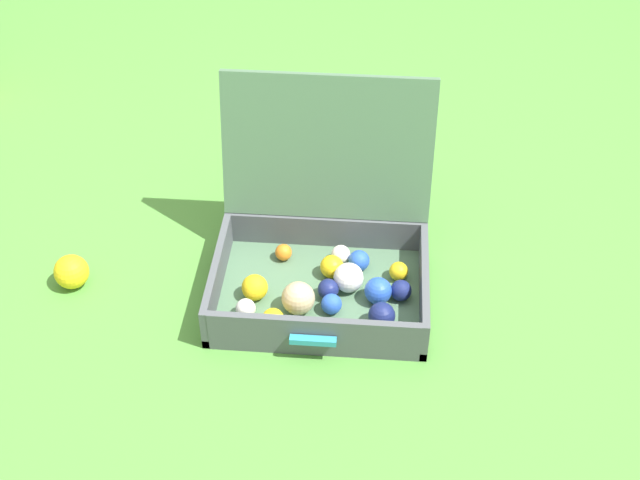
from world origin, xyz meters
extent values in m
plane|color=#4C8C38|center=(0.00, 0.00, 0.00)|extent=(16.00, 16.00, 0.00)
cube|color=#4C7051|center=(-0.01, 0.00, 0.01)|extent=(0.54, 0.39, 0.03)
cube|color=#4C5156|center=(-0.27, 0.00, 0.06)|extent=(0.02, 0.39, 0.12)
cube|color=#4C5156|center=(0.25, 0.00, 0.06)|extent=(0.02, 0.39, 0.12)
cube|color=#4C5156|center=(-0.01, -0.19, 0.06)|extent=(0.50, 0.02, 0.12)
cube|color=#4C5156|center=(-0.01, 0.18, 0.06)|extent=(0.50, 0.02, 0.12)
cube|color=#4C7051|center=(-0.01, 0.23, 0.30)|extent=(0.54, 0.10, 0.38)
cube|color=teal|center=(-0.01, -0.21, 0.07)|extent=(0.11, 0.02, 0.02)
sphere|color=yellow|center=(0.02, 0.06, 0.06)|extent=(0.06, 0.06, 0.06)
sphere|color=white|center=(0.06, 0.02, 0.06)|extent=(0.08, 0.08, 0.08)
sphere|color=blue|center=(0.14, -0.02, 0.06)|extent=(0.07, 0.07, 0.07)
sphere|color=navy|center=(0.15, -0.11, 0.06)|extent=(0.07, 0.07, 0.07)
sphere|color=yellow|center=(0.19, 0.06, 0.05)|extent=(0.05, 0.05, 0.05)
sphere|color=yellow|center=(-0.11, -0.13, 0.05)|extent=(0.05, 0.05, 0.05)
sphere|color=#D1B784|center=(-0.05, -0.07, 0.07)|extent=(0.08, 0.08, 0.08)
sphere|color=yellow|center=(-0.17, -0.03, 0.06)|extent=(0.07, 0.07, 0.07)
sphere|color=blue|center=(0.09, 0.09, 0.05)|extent=(0.06, 0.06, 0.06)
sphere|color=white|center=(-0.18, -0.10, 0.05)|extent=(0.05, 0.05, 0.05)
sphere|color=white|center=(0.04, 0.12, 0.05)|extent=(0.05, 0.05, 0.05)
sphere|color=blue|center=(0.03, -0.07, 0.05)|extent=(0.05, 0.05, 0.05)
sphere|color=orange|center=(-0.11, 0.12, 0.05)|extent=(0.04, 0.04, 0.04)
sphere|color=navy|center=(0.02, -0.02, 0.05)|extent=(0.05, 0.05, 0.05)
sphere|color=navy|center=(0.20, -0.01, 0.05)|extent=(0.05, 0.05, 0.05)
sphere|color=yellow|center=(-0.65, 0.00, 0.04)|extent=(0.09, 0.09, 0.09)
camera|label=1|loc=(0.12, -1.55, 1.55)|focal=48.05mm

